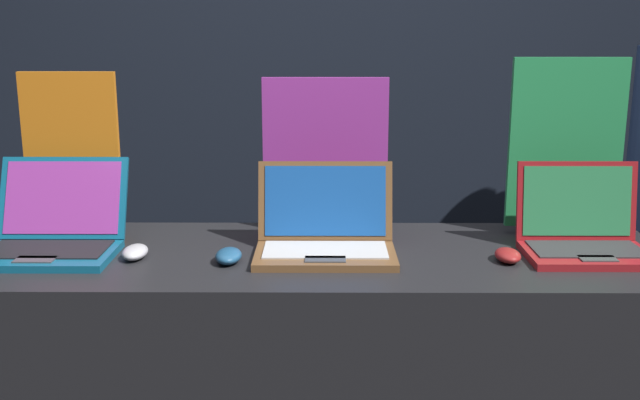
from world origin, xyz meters
name	(u,v)px	position (x,y,z in m)	size (l,w,h in m)	color
wall_back	(322,69)	(0.00, 1.69, 1.40)	(8.00, 0.05, 2.80)	black
laptop_front	(53,232)	(-0.74, 0.32, 1.03)	(0.36, 0.34, 0.24)	#0F5170
mouse_front	(135,252)	(-0.50, 0.26, 0.99)	(0.07, 0.11, 0.03)	#B2B2B7
promo_stand_front	(72,157)	(-0.74, 0.52, 1.21)	(0.28, 0.07, 0.48)	black
laptop_middle	(325,234)	(0.01, 0.31, 1.03)	(0.38, 0.29, 0.24)	brown
mouse_middle	(229,256)	(-0.25, 0.23, 1.00)	(0.07, 0.11, 0.04)	navy
promo_stand_middle	(325,157)	(0.01, 0.58, 1.20)	(0.38, 0.07, 0.46)	black
laptop_back	(584,233)	(0.72, 0.32, 1.03)	(0.34, 0.26, 0.24)	maroon
mouse_back	(508,255)	(0.50, 0.24, 0.99)	(0.07, 0.10, 0.03)	maroon
promo_stand_back	(565,151)	(0.72, 0.52, 1.23)	(0.34, 0.07, 0.53)	black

